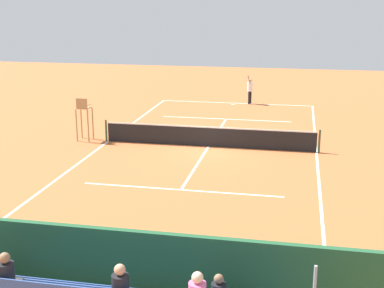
% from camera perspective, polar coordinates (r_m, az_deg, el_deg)
% --- Properties ---
extents(ground_plane, '(60.00, 60.00, 0.00)m').
position_cam_1_polar(ground_plane, '(25.38, 1.78, -0.27)').
color(ground_plane, '#BC6033').
extents(court_line_markings, '(10.10, 22.20, 0.01)m').
position_cam_1_polar(court_line_markings, '(25.41, 1.79, -0.24)').
color(court_line_markings, white).
rests_on(court_line_markings, ground).
extents(tennis_net, '(10.30, 0.10, 1.07)m').
position_cam_1_polar(tennis_net, '(25.25, 1.79, 0.83)').
color(tennis_net, black).
rests_on(tennis_net, ground).
extents(backdrop_wall, '(18.00, 0.16, 2.00)m').
position_cam_1_polar(backdrop_wall, '(12.35, -9.43, -13.04)').
color(backdrop_wall, '#235633').
rests_on(backdrop_wall, ground).
extents(umpire_chair, '(0.67, 0.67, 2.14)m').
position_cam_1_polar(umpire_chair, '(26.71, -11.47, 3.12)').
color(umpire_chair, '#A88456').
rests_on(umpire_chair, ground).
extents(courtside_bench, '(1.80, 0.40, 0.93)m').
position_cam_1_polar(courtside_bench, '(12.70, 0.17, -14.23)').
color(courtside_bench, '#9E754C').
rests_on(courtside_bench, ground).
extents(tennis_player, '(0.46, 0.56, 1.93)m').
position_cam_1_polar(tennis_player, '(35.72, 6.20, 5.89)').
color(tennis_player, black).
rests_on(tennis_player, ground).
extents(tennis_racket, '(0.32, 0.57, 0.03)m').
position_cam_1_polar(tennis_racket, '(35.46, 4.45, 4.22)').
color(tennis_racket, black).
rests_on(tennis_racket, ground).
extents(tennis_ball_near, '(0.07, 0.07, 0.07)m').
position_cam_1_polar(tennis_ball_near, '(33.91, 7.91, 3.64)').
color(tennis_ball_near, '#CCDB33').
rests_on(tennis_ball_near, ground).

